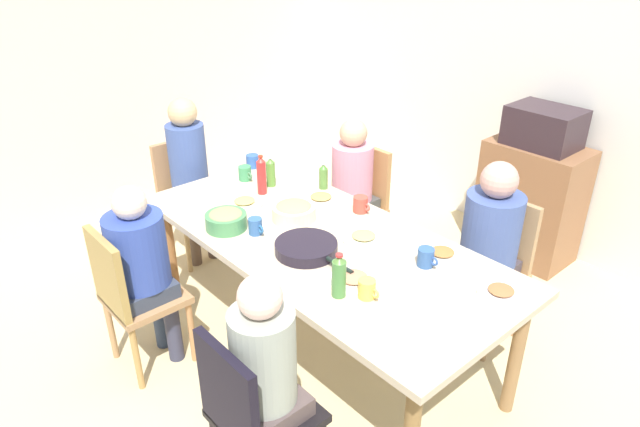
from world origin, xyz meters
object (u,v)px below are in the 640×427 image
(plate_3, at_px, (321,198))
(microwave, at_px, (544,127))
(plate_0, at_px, (354,279))
(cup_1, at_px, (367,289))
(cup_2, at_px, (256,226))
(cup_3, at_px, (426,257))
(chair_4, at_px, (359,199))
(cup_5, at_px, (253,161))
(bottle_2, at_px, (323,176))
(cup_0, at_px, (361,204))
(bottle_3, at_px, (271,172))
(person_0, at_px, (190,168))
(bottle_1, at_px, (339,276))
(chair_3, at_px, (251,413))
(serving_pan, at_px, (307,248))
(person_1, at_px, (141,261))
(bottle_0, at_px, (261,176))
(bowl_1, at_px, (226,220))
(person_4, at_px, (351,181))
(chair_2, at_px, (493,261))
(bowl_0, at_px, (294,211))
(person_3, at_px, (267,372))
(plate_2, at_px, (501,292))
(cup_4, at_px, (245,173))
(plate_1, at_px, (245,202))
(person_2, at_px, (489,237))
(dining_table, at_px, (320,248))
(chair_0, at_px, (187,193))
(side_cabinet, at_px, (530,202))
(plate_4, at_px, (363,237))
(plate_5, at_px, (442,254))

(plate_3, relative_size, microwave, 0.51)
(plate_0, xyz_separation_m, cup_1, (0.13, -0.04, 0.03))
(cup_2, bearing_deg, cup_3, 28.12)
(chair_4, distance_m, cup_5, 0.83)
(cup_1, distance_m, bottle_2, 1.23)
(plate_3, relative_size, bottle_2, 1.34)
(cup_0, xyz_separation_m, bottle_3, (-0.67, -0.17, 0.05))
(chair_4, xyz_separation_m, plate_3, (0.22, -0.58, 0.27))
(bottle_3, bearing_deg, person_0, -162.41)
(bottle_1, bearing_deg, chair_3, -80.18)
(serving_pan, bearing_deg, person_1, -135.23)
(bottle_0, bearing_deg, bowl_1, -60.67)
(person_1, relative_size, person_4, 0.99)
(chair_2, relative_size, bottle_2, 4.94)
(bottle_0, bearing_deg, bowl_0, -10.19)
(person_3, distance_m, cup_2, 1.02)
(cup_5, bearing_deg, plate_2, -1.01)
(chair_3, xyz_separation_m, cup_2, (-0.84, 0.65, 0.31))
(cup_2, bearing_deg, cup_4, 149.53)
(plate_1, bearing_deg, bottle_2, 74.52)
(person_2, bearing_deg, plate_1, -143.51)
(person_0, relative_size, bowl_0, 4.86)
(chair_3, distance_m, bottle_2, 1.74)
(dining_table, relative_size, person_3, 1.98)
(plate_2, distance_m, serving_pan, 1.00)
(serving_pan, bearing_deg, person_4, 123.87)
(plate_0, relative_size, bottle_3, 1.22)
(bowl_1, height_order, cup_3, bowl_1)
(plate_2, bearing_deg, bowl_1, -156.75)
(plate_0, bearing_deg, plate_1, 175.17)
(person_0, xyz_separation_m, bottle_0, (0.75, 0.10, 0.15))
(chair_0, distance_m, chair_3, 2.28)
(person_2, distance_m, cup_5, 1.72)
(bowl_0, bearing_deg, person_2, 42.77)
(plate_0, relative_size, bottle_2, 1.38)
(cup_0, bearing_deg, person_4, 140.59)
(person_3, bearing_deg, plate_2, 69.65)
(plate_3, distance_m, bowl_1, 0.65)
(plate_0, bearing_deg, bowl_0, 164.40)
(bottle_2, xyz_separation_m, side_cabinet, (0.70, 1.48, -0.41))
(bowl_1, relative_size, cup_4, 1.95)
(person_2, relative_size, bottle_1, 5.19)
(chair_2, distance_m, bottle_0, 1.53)
(chair_2, relative_size, plate_4, 3.76)
(cup_2, bearing_deg, chair_0, 169.05)
(person_2, height_order, cup_3, person_2)
(bowl_1, distance_m, cup_5, 0.91)
(bowl_0, height_order, bottle_3, bottle_3)
(bottle_2, bearing_deg, person_4, 105.54)
(chair_4, relative_size, plate_5, 4.03)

